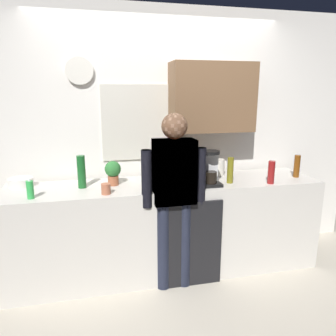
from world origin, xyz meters
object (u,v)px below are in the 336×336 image
Objects in this scene: cup_yellow_cup at (163,183)px; person_at_sink at (174,189)px; bottle_amber_beer at (297,166)px; person_guest at (174,189)px; bottle_red_vinegar at (271,172)px; mixing_bowl at (21,182)px; dish_soap at (30,189)px; coffee_maker at (209,169)px; bottle_olive_oil at (230,170)px; potted_plant at (113,171)px; bottle_dark_sauce at (188,172)px; cup_terracotta_mug at (106,189)px; bottle_green_wine at (81,172)px; storage_canister at (218,167)px.

cup_yellow_cup is 0.05× the size of person_at_sink.
bottle_amber_beer is 1.37m from person_at_sink.
bottle_red_vinegar is at bearing -170.24° from person_guest.
dish_soap is (0.15, -0.39, 0.04)m from mixing_bowl.
person_guest reaches higher than coffee_maker.
bottle_olive_oil is 0.63m from person_at_sink.
bottle_olive_oil reaches higher than potted_plant.
bottle_dark_sauce is at bearing -118.56° from person_guest.
mixing_bowl is 0.96× the size of potted_plant.
cup_yellow_cup is at bearing 7.39° from cup_terracotta_mug.
bottle_red_vinegar is at bearing -9.51° from coffee_maker.
person_at_sink is 1.00× the size of person_guest.
person_at_sink is (0.79, -0.33, -0.12)m from bottle_green_wine.
person_guest reaches higher than dish_soap.
bottle_amber_beer is 1.28× the size of bottle_dark_sauce.
bottle_dark_sauce is (-1.13, 0.09, -0.03)m from bottle_amber_beer.
bottle_amber_beer is at bearing -3.82° from potted_plant.
storage_canister is at bearing 26.82° from cup_yellow_cup.
coffee_maker is at bearing -11.73° from potted_plant.
person_guest is (-0.60, -0.17, -0.09)m from bottle_olive_oil.
bottle_olive_oil reaches higher than cup_terracotta_mug.
mixing_bowl is (-1.28, 0.34, -0.00)m from cup_yellow_cup.
person_at_sink is at bearing -175.97° from bottle_red_vinegar.
dish_soap reaches higher than cup_yellow_cup.
bottle_olive_oil is 1.09× the size of potted_plant.
mixing_bowl is 0.42m from dish_soap.
cup_yellow_cup is 0.74m from storage_canister.
bottle_green_wine is at bearing 172.26° from coffee_maker.
cup_terracotta_mug is 0.61m from dish_soap.
cup_terracotta_mug is at bearing -2.65° from person_guest.
dish_soap is at bearing -167.85° from storage_canister.
cup_terracotta_mug is at bearing -175.83° from bottle_amber_beer.
mixing_bowl is (-1.72, 0.32, -0.11)m from coffee_maker.
mixing_bowl is at bearing 173.66° from bottle_dark_sauce.
mixing_bowl is 0.86m from potted_plant.
potted_plant is 0.14× the size of person_at_sink.
bottle_red_vinegar is 1.55m from cup_terracotta_mug.
person_guest is at bearing -163.76° from bottle_olive_oil.
bottle_olive_oil is 1.39m from bottle_green_wine.
bottle_red_vinegar is 1.04m from cup_yellow_cup.
person_at_sink is at bearing -140.69° from storage_canister.
person_at_sink is (0.58, -0.09, -0.01)m from cup_terracotta_mug.
person_at_sink is (-0.60, -0.17, -0.09)m from bottle_olive_oil.
mixing_bowl is (-2.31, 0.42, -0.07)m from bottle_red_vinegar.
bottle_olive_oil is at bearing 2.30° from dish_soap.
dish_soap is at bearing -171.31° from bottle_dark_sauce.
mixing_bowl is (-0.56, 0.16, -0.11)m from bottle_green_wine.
coffee_maker is 1.10× the size of bottle_green_wine.
cup_terracotta_mug is (-0.96, -0.08, -0.10)m from coffee_maker.
bottle_dark_sauce and dish_soap have the same top height.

